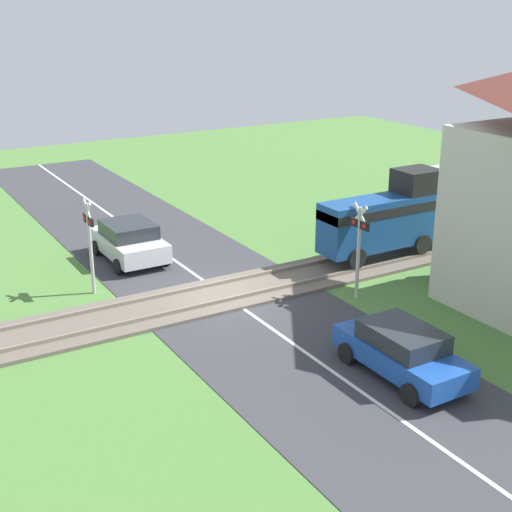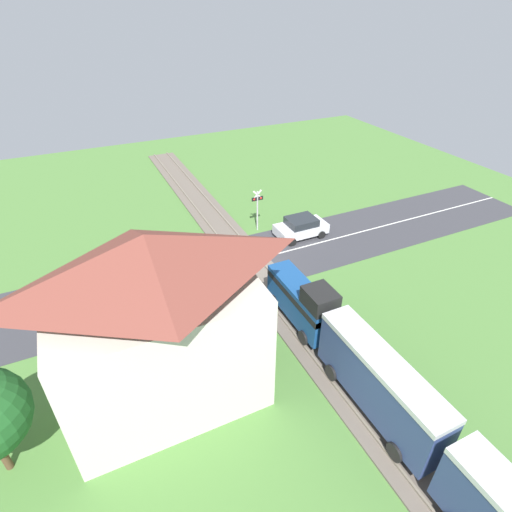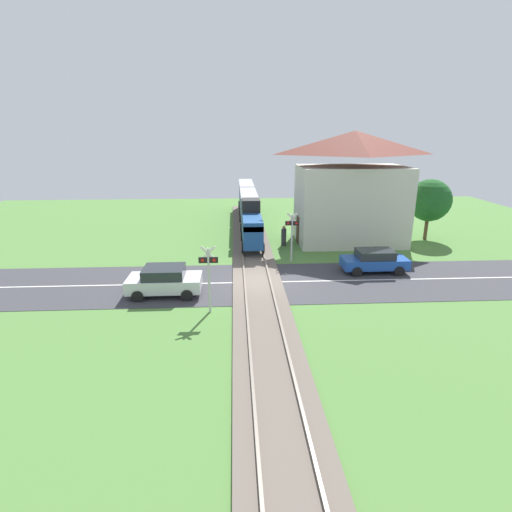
% 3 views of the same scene
% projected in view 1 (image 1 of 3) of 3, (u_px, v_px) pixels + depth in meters
% --- Properties ---
extents(ground_plane, '(60.00, 60.00, 0.00)m').
position_uv_depth(ground_plane, '(224.00, 296.00, 24.23)').
color(ground_plane, '#4C7A38').
extents(road_surface, '(48.00, 6.40, 0.02)m').
position_uv_depth(road_surface, '(224.00, 295.00, 24.23)').
color(road_surface, '#38383D').
rests_on(road_surface, ground_plane).
extents(track_bed, '(2.80, 48.00, 0.24)m').
position_uv_depth(track_bed, '(224.00, 294.00, 24.21)').
color(track_bed, '#665B51').
rests_on(track_bed, ground_plane).
extents(train, '(1.58, 18.93, 3.18)m').
position_uv_depth(train, '(510.00, 190.00, 30.24)').
color(train, navy).
rests_on(train, track_bed).
extents(car_near_crossing, '(3.82, 2.05, 1.52)m').
position_uv_depth(car_near_crossing, '(129.00, 241.00, 27.30)').
color(car_near_crossing, silver).
rests_on(car_near_crossing, ground_plane).
extents(car_far_side, '(3.94, 1.80, 1.41)m').
position_uv_depth(car_far_side, '(402.00, 350.00, 18.79)').
color(car_far_side, '#1E4CA8').
rests_on(car_far_side, ground_plane).
extents(crossing_signal_west_approach, '(0.90, 0.18, 3.30)m').
position_uv_depth(crossing_signal_west_approach, '(90.00, 235.00, 23.74)').
color(crossing_signal_west_approach, '#B7B7B7').
rests_on(crossing_signal_west_approach, ground_plane).
extents(crossing_signal_east_approach, '(0.90, 0.18, 3.30)m').
position_uv_depth(crossing_signal_east_approach, '(359.00, 239.00, 23.30)').
color(crossing_signal_east_approach, '#B7B7B7').
rests_on(crossing_signal_east_approach, ground_plane).
extents(pedestrian_by_station, '(0.38, 0.38, 1.54)m').
position_uv_depth(pedestrian_by_station, '(442.00, 258.00, 25.68)').
color(pedestrian_by_station, '#333338').
rests_on(pedestrian_by_station, ground_plane).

